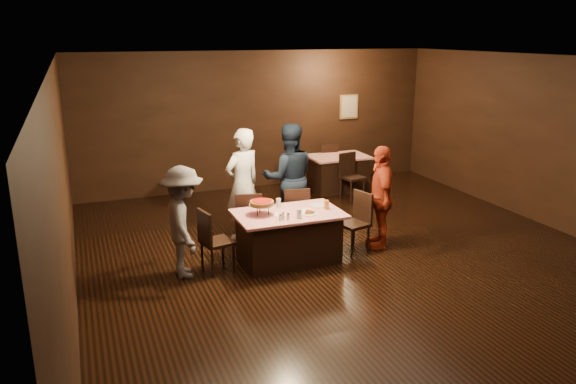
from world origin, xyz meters
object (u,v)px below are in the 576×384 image
object	(u,v)px
diner_red_shirt	(381,197)
glass_front_left	(299,214)
chair_end_right	(353,223)
glass_back	(278,203)
back_table	(338,173)
chair_end_left	(217,241)
chair_far_left	(248,219)
diner_grey_knit	(183,222)
diner_navy_hoodie	(289,178)
plate_empty	(318,205)
chair_back_far	(326,163)
chair_far_right	(295,214)
pizza_stand	(262,203)
glass_amber	(326,205)
chair_back_near	(353,176)
main_table	(288,237)
diner_white_jacket	(243,184)

from	to	relation	value
diner_red_shirt	glass_front_left	distance (m)	1.58
chair_end_right	glass_back	xyz separation A→B (m)	(-1.15, 0.30, 0.37)
back_table	diner_red_shirt	bearing A→B (deg)	-104.58
chair_end_left	glass_back	size ratio (longest dim) A/B	6.79
chair_far_left	diner_red_shirt	bearing A→B (deg)	173.73
back_table	diner_grey_knit	distance (m)	5.23
diner_navy_hoodie	plate_empty	world-z (taller)	diner_navy_hoodie
chair_back_far	diner_red_shirt	size ratio (longest dim) A/B	0.57
back_table	chair_end_right	size ratio (longest dim) A/B	1.37
diner_grey_knit	plate_empty	world-z (taller)	diner_grey_knit
chair_far_right	pizza_stand	distance (m)	1.16
back_table	diner_navy_hoodie	size ratio (longest dim) A/B	0.69
chair_far_right	diner_grey_knit	distance (m)	2.12
glass_amber	chair_back_far	bearing A→B (deg)	65.15
plate_empty	glass_front_left	bearing A→B (deg)	-138.01
chair_far_right	chair_back_near	xyz separation A→B (m)	(2.05, 1.90, 0.00)
main_table	chair_far_right	size ratio (longest dim) A/B	1.68
diner_red_shirt	glass_back	world-z (taller)	diner_red_shirt
back_table	diner_grey_knit	xyz separation A→B (m)	(-4.02, -3.32, 0.42)
chair_end_left	chair_back_near	distance (m)	4.43
diner_grey_knit	pizza_stand	distance (m)	1.18
chair_far_left	diner_white_jacket	bearing A→B (deg)	-83.00
chair_end_left	glass_amber	xyz separation A→B (m)	(1.70, -0.05, 0.37)
back_table	glass_back	xyz separation A→B (m)	(-2.50, -3.05, 0.46)
chair_back_far	pizza_stand	distance (m)	4.86
chair_back_far	glass_amber	world-z (taller)	chair_back_far
diner_navy_hoodie	pizza_stand	bearing A→B (deg)	65.50
chair_back_far	diner_grey_knit	distance (m)	5.62
chair_back_far	glass_back	distance (m)	4.44
chair_back_far	chair_far_left	bearing A→B (deg)	56.25
pizza_stand	glass_front_left	xyz separation A→B (m)	(0.45, -0.35, -0.11)
diner_navy_hoodie	plate_empty	bearing A→B (deg)	103.61
diner_navy_hoodie	glass_front_left	size ratio (longest dim) A/B	13.55
main_table	glass_amber	size ratio (longest dim) A/B	11.43
pizza_stand	glass_amber	size ratio (longest dim) A/B	2.71
diner_white_jacket	chair_back_far	bearing A→B (deg)	-158.29
back_table	glass_back	world-z (taller)	glass_back
glass_front_left	chair_far_left	bearing A→B (deg)	113.20
main_table	chair_back_near	bearing A→B (deg)	47.21
chair_end_right	chair_far_left	bearing A→B (deg)	-131.04
main_table	plate_empty	world-z (taller)	plate_empty
chair_far_left	main_table	bearing A→B (deg)	131.50
chair_back_near	plate_empty	xyz separation A→B (m)	(-1.90, -2.50, 0.30)
diner_white_jacket	diner_red_shirt	bearing A→B (deg)	126.05
chair_far_right	glass_front_left	bearing A→B (deg)	81.91
diner_grey_knit	glass_front_left	world-z (taller)	diner_grey_knit
back_table	chair_back_near	distance (m)	0.71
pizza_stand	diner_grey_knit	bearing A→B (deg)	-179.12
chair_far_left	chair_back_far	size ratio (longest dim) A/B	1.00
chair_far_left	chair_back_near	xyz separation A→B (m)	(2.85, 1.90, 0.00)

